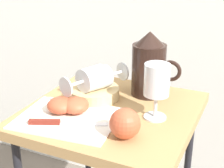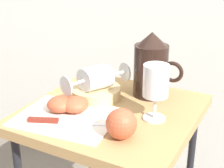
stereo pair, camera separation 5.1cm
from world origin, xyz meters
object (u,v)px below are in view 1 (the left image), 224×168
at_px(table, 112,133).
at_px(apple_half_left, 61,105).
at_px(basket_tray, 94,93).
at_px(pitcher, 149,69).
at_px(wine_glass_tipped_near, 91,79).
at_px(apple_whole, 125,123).
at_px(apple_half_right, 75,105).
at_px(wine_glass_tipped_far, 99,78).
at_px(wine_glass_upright, 156,83).
at_px(knife, 56,123).

xyz_separation_m(table, apple_half_left, (-0.12, -0.09, 0.11)).
xyz_separation_m(basket_tray, pitcher, (0.15, 0.10, 0.07)).
relative_size(basket_tray, wine_glass_tipped_near, 1.02).
xyz_separation_m(apple_half_left, apple_whole, (0.22, -0.05, 0.01)).
bearing_deg(apple_half_right, wine_glass_tipped_near, 90.96).
bearing_deg(pitcher, wine_glass_tipped_near, -140.81).
xyz_separation_m(table, wine_glass_tipped_far, (-0.07, 0.05, 0.15)).
distance_m(wine_glass_tipped_near, apple_whole, 0.25).
xyz_separation_m(wine_glass_tipped_near, wine_glass_tipped_far, (0.02, 0.02, -0.00)).
bearing_deg(basket_tray, apple_whole, -44.97).
relative_size(wine_glass_upright, wine_glass_tipped_far, 1.04).
bearing_deg(wine_glass_tipped_near, table, -19.37).
bearing_deg(knife, wine_glass_upright, 33.64).
bearing_deg(wine_glass_tipped_near, knife, -92.88).
bearing_deg(wine_glass_upright, wine_glass_tipped_far, 165.14).
bearing_deg(knife, wine_glass_tipped_near, 87.12).
bearing_deg(apple_whole, apple_half_left, 168.24).
bearing_deg(apple_whole, pitcher, 97.31).
bearing_deg(wine_glass_upright, pitcher, 115.63).
relative_size(apple_half_right, apple_whole, 1.00).
distance_m(wine_glass_tipped_far, apple_half_left, 0.16).
bearing_deg(pitcher, basket_tray, -145.43).
xyz_separation_m(table, knife, (-0.09, -0.15, 0.09)).
height_order(apple_whole, knife, apple_whole).
bearing_deg(table, pitcher, 67.78).
relative_size(wine_glass_upright, knife, 0.79).
height_order(wine_glass_tipped_far, knife, wine_glass_tipped_far).
xyz_separation_m(wine_glass_upright, apple_whole, (-0.04, -0.13, -0.07)).
height_order(table, knife, knife).
xyz_separation_m(basket_tray, wine_glass_upright, (0.22, -0.05, 0.09)).
bearing_deg(apple_half_right, pitcher, 56.68).
xyz_separation_m(table, apple_half_right, (-0.08, -0.07, 0.11)).
bearing_deg(knife, apple_half_right, 82.53).
bearing_deg(apple_half_left, wine_glass_tipped_far, 69.69).
bearing_deg(knife, table, 58.50).
distance_m(table, apple_whole, 0.21).
distance_m(wine_glass_upright, knife, 0.29).
bearing_deg(knife, apple_half_left, 112.12).
height_order(basket_tray, apple_half_left, apple_half_left).
distance_m(basket_tray, wine_glass_tipped_near, 0.06).
bearing_deg(table, basket_tray, 150.28).
relative_size(wine_glass_tipped_far, knife, 0.76).
bearing_deg(apple_half_left, basket_tray, 75.06).
bearing_deg(wine_glass_tipped_far, wine_glass_upright, -14.86).
xyz_separation_m(pitcher, wine_glass_tipped_far, (-0.13, -0.10, -0.02)).
relative_size(basket_tray, pitcher, 0.76).
height_order(table, wine_glass_upright, wine_glass_upright).
height_order(wine_glass_tipped_near, knife, wine_glass_tipped_near).
bearing_deg(table, wine_glass_tipped_far, 143.53).
distance_m(wine_glass_tipped_near, apple_half_right, 0.11).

